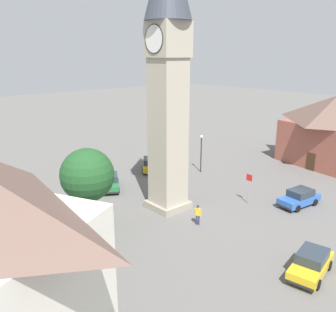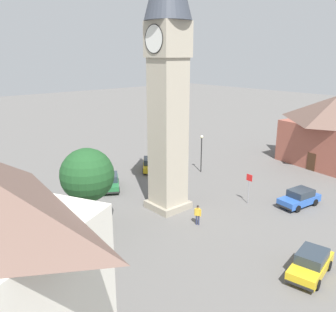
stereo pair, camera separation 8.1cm
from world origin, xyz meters
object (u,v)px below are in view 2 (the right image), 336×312
clock_tower (168,53)px  road_sign (249,184)px  car_red_corner (63,256)px  tree (87,175)px  car_blue_kerb (151,164)px  building_shop_left (334,130)px  car_black_far (110,182)px  car_silver_kerb (300,198)px  pedestrian (198,213)px  lamp_post (201,147)px  car_white_side (311,263)px

clock_tower → road_sign: size_ratio=8.10×
car_red_corner → tree: tree is taller
car_blue_kerb → building_shop_left: 22.43m
car_blue_kerb → car_black_far: bearing=-74.0°
car_silver_kerb → road_sign: 4.68m
pedestrian → lamp_post: (-9.05, 9.81, 1.97)m
car_blue_kerb → lamp_post: (4.27, 4.07, 2.21)m
car_red_corner → car_white_side: bearing=45.9°
car_white_side → tree: (-14.22, -7.35, 3.70)m
car_white_side → tree: 16.43m
car_white_side → car_black_far: bearing=-175.7°
car_black_far → building_shop_left: building_shop_left is taller
lamp_post → road_sign: bearing=-19.9°
car_blue_kerb → car_silver_kerb: (16.74, 3.83, 0.00)m
car_blue_kerb → clock_tower: bearing=-30.0°
car_silver_kerb → car_black_far: same height
car_silver_kerb → car_white_side: 10.77m
car_blue_kerb → road_sign: bearing=3.3°
car_silver_kerb → car_white_side: same height
tree → building_shop_left: size_ratio=0.52×
car_black_far → building_shop_left: (11.00, 24.74, 3.62)m
clock_tower → car_red_corner: 16.92m
road_sign → car_black_far: bearing=-146.6°
car_red_corner → building_shop_left: building_shop_left is taller
tree → car_silver_kerb: bearing=62.9°
car_blue_kerb → lamp_post: lamp_post is taller
car_silver_kerb → car_white_side: size_ratio=0.99×
clock_tower → building_shop_left: size_ratio=1.81×
car_silver_kerb → building_shop_left: building_shop_left is taller
clock_tower → car_blue_kerb: clock_tower is taller
car_black_far → road_sign: bearing=33.4°
lamp_post → road_sign: lamp_post is taller
building_shop_left → car_black_far: bearing=-114.0°
car_red_corner → car_black_far: size_ratio=0.98×
clock_tower → building_shop_left: 25.21m
clock_tower → road_sign: 13.58m
clock_tower → car_white_side: bearing=0.4°
pedestrian → building_shop_left: building_shop_left is taller
tree → car_red_corner: bearing=-48.7°
building_shop_left → pedestrian: bearing=-89.1°
car_red_corner → lamp_post: 21.92m
clock_tower → car_white_side: 18.30m
lamp_post → car_black_far: bearing=-102.0°
tree → building_shop_left: 30.88m
tree → road_sign: tree is taller
car_black_far → road_sign: size_ratio=1.57×
tree → road_sign: bearing=69.3°
car_white_side → pedestrian: size_ratio=2.58×
clock_tower → car_white_side: (13.33, 0.10, -12.54)m
car_silver_kerb → tree: 18.80m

